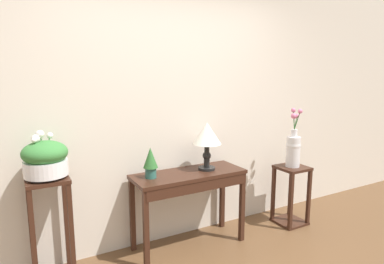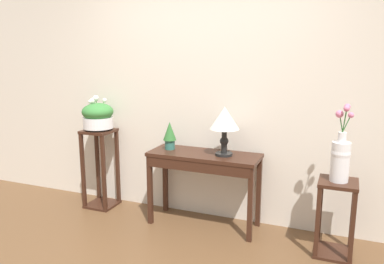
% 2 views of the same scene
% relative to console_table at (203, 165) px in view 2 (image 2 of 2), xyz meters
% --- Properties ---
extents(back_wall_with_art, '(9.00, 0.10, 2.80)m').
position_rel_console_table_xyz_m(back_wall_with_art, '(-0.08, 0.32, 0.76)').
color(back_wall_with_art, beige).
rests_on(back_wall_with_art, ground).
extents(console_table, '(1.10, 0.42, 0.75)m').
position_rel_console_table_xyz_m(console_table, '(0.00, 0.00, 0.00)').
color(console_table, '#381E14').
rests_on(console_table, ground).
extents(table_lamp, '(0.28, 0.28, 0.47)m').
position_rel_console_table_xyz_m(table_lamp, '(0.20, 0.02, 0.45)').
color(table_lamp, black).
rests_on(table_lamp, console_table).
extents(potted_plant_on_console, '(0.13, 0.13, 0.28)m').
position_rel_console_table_xyz_m(potted_plant_on_console, '(-0.38, 0.04, 0.27)').
color(potted_plant_on_console, '#2D665B').
rests_on(potted_plant_on_console, console_table).
extents(pedestal_stand_left, '(0.32, 0.32, 0.89)m').
position_rel_console_table_xyz_m(pedestal_stand_left, '(-1.25, 0.05, -0.20)').
color(pedestal_stand_left, '#381E14').
rests_on(pedestal_stand_left, ground).
extents(planter_bowl_wide_left, '(0.34, 0.34, 0.38)m').
position_rel_console_table_xyz_m(planter_bowl_wide_left, '(-1.25, 0.05, 0.41)').
color(planter_bowl_wide_left, silver).
rests_on(planter_bowl_wide_left, pedestal_stand_left).
extents(pedestal_stand_right, '(0.32, 0.32, 0.67)m').
position_rel_console_table_xyz_m(pedestal_stand_right, '(1.25, -0.10, -0.30)').
color(pedestal_stand_right, '#381E14').
rests_on(pedestal_stand_right, ground).
extents(flower_vase_tall_right, '(0.16, 0.16, 0.65)m').
position_rel_console_table_xyz_m(flower_vase_tall_right, '(1.25, -0.10, 0.25)').
color(flower_vase_tall_right, silver).
rests_on(flower_vase_tall_right, pedestal_stand_right).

